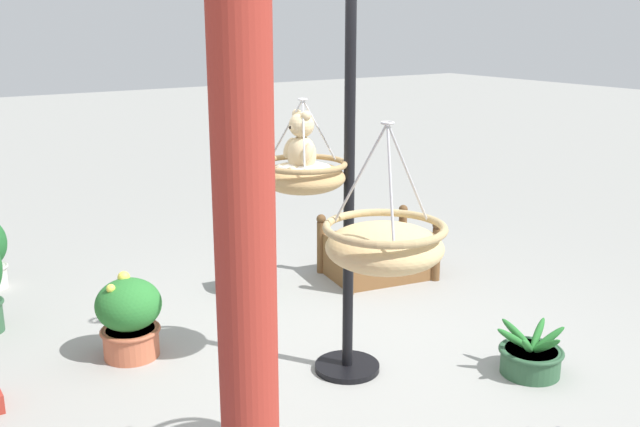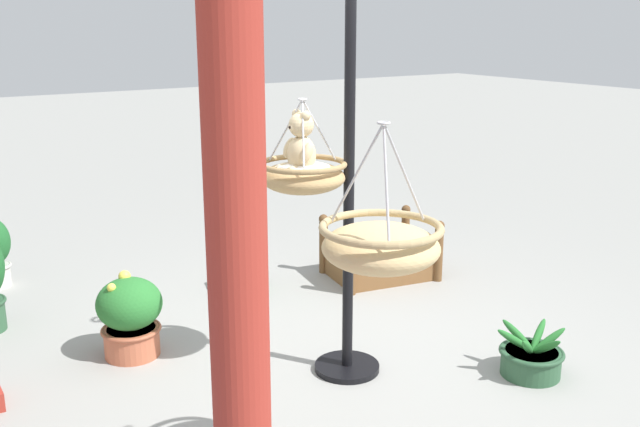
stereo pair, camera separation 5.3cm
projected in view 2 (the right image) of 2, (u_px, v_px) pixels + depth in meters
name	position (u px, v px, depth m)	size (l,w,h in m)	color
ground_plane	(330.00, 357.00, 5.12)	(40.00, 40.00, 0.00)	gray
display_pole_central	(348.00, 254.00, 4.71)	(0.44, 0.44, 2.61)	black
hanging_basket_with_teddy	(303.00, 175.00, 4.56)	(0.56, 0.56, 0.60)	tan
teddy_bear	(300.00, 147.00, 4.51)	(0.28, 0.25, 0.41)	#D1B789
hanging_basket_left_high	(381.00, 244.00, 3.28)	(0.57, 0.57, 0.68)	tan
greenhouse_pillar_right	(239.00, 311.00, 2.41)	(0.39, 0.39, 2.84)	#9E2D23
wooden_planter_box	(380.00, 254.00, 6.66)	(0.84, 1.05, 0.57)	brown
potted_plant_fern_front	(245.00, 260.00, 6.31)	(0.38, 0.38, 0.53)	#2D5638
potted_plant_small_succulent	(130.00, 315.00, 5.07)	(0.46, 0.46, 0.61)	#BC6042
potted_plant_conical_shrub	(531.00, 358.00, 4.83)	(0.49, 0.46, 0.34)	#2D5638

